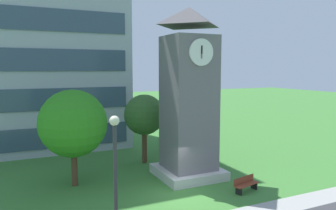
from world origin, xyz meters
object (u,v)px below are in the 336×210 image
tree_near_tower (73,124)px  clock_tower (189,103)px  park_bench (246,184)px  street_lamp (115,175)px  tree_by_building (144,115)px  tree_streetside (179,106)px

tree_near_tower → clock_tower: bearing=-11.1°
park_bench → street_lamp: 10.40m
clock_tower → street_lamp: clock_tower is taller
clock_tower → tree_by_building: (-1.53, 4.33, -1.32)m
clock_tower → tree_streetside: clock_tower is taller
street_lamp → tree_streetside: bearing=56.0°
tree_near_tower → tree_by_building: size_ratio=1.13×
clock_tower → tree_streetside: 8.03m
street_lamp → tree_near_tower: bearing=90.2°
clock_tower → tree_near_tower: size_ratio=1.86×
park_bench → tree_near_tower: (-9.11, 5.32, 3.48)m
tree_by_building → tree_near_tower: bearing=-153.3°
tree_streetside → tree_by_building: tree_streetside is taller
tree_by_building → park_bench: bearing=-68.0°
street_lamp → tree_streetside: (10.30, 15.29, 0.41)m
clock_tower → park_bench: bearing=-65.2°
park_bench → tree_by_building: 9.46m
street_lamp → tree_by_building: street_lamp is taller
street_lamp → tree_near_tower: (-0.03, 9.36, 0.41)m
park_bench → tree_near_tower: 11.11m
tree_near_tower → tree_streetside: 11.91m
tree_streetside → street_lamp: bearing=-124.0°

